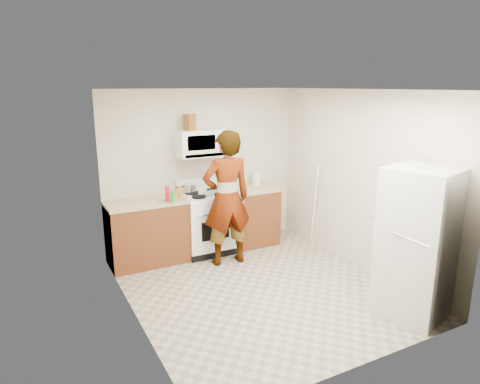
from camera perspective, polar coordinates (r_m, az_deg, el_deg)
floor at (r=5.68m, az=2.69°, el=-12.64°), size 3.60×3.60×0.00m
back_wall at (r=6.80m, az=-4.85°, el=3.00°), size 3.20×0.02×2.50m
right_wall at (r=6.18m, az=15.66°, el=1.39°), size 0.02×3.60×2.50m
cabinet_left at (r=6.41m, az=-12.26°, el=-5.40°), size 1.12×0.62×0.90m
counter_left at (r=6.27m, az=-12.48°, el=-1.37°), size 1.14×0.64×0.03m
cabinet_right at (r=7.02m, az=1.37°, el=-3.32°), size 0.80×0.62×0.90m
counter_right at (r=6.90m, az=1.39°, el=0.39°), size 0.82×0.64×0.03m
gas_range at (r=6.68m, az=-4.47°, el=-3.98°), size 0.76×0.65×1.13m
microwave at (r=6.52m, az=-5.12°, el=6.53°), size 0.76×0.38×0.40m
person at (r=6.10m, az=-1.79°, el=-0.87°), size 0.75×0.52×1.96m
fridge at (r=5.17m, az=22.60°, el=-6.29°), size 0.86×0.86×1.70m
kettle at (r=7.12m, az=2.19°, el=1.75°), size 0.19×0.19×0.19m
jug at (r=6.39m, az=-6.75°, el=9.22°), size 0.18×0.18×0.24m
saucepan at (r=6.63m, az=-6.76°, el=0.53°), size 0.20×0.20×0.11m
tray at (r=6.51m, az=-3.76°, el=-0.14°), size 0.28×0.22×0.05m
bottle_spray at (r=6.19m, az=-9.64°, el=-0.22°), size 0.07×0.07×0.22m
bottle_hot_sauce at (r=6.33m, az=-8.00°, el=-0.04°), size 0.07×0.07×0.18m
bottle_green_cap at (r=6.07m, az=-8.98°, el=-0.70°), size 0.05×0.05×0.17m
pot_lid at (r=6.21m, az=-10.00°, el=-1.18°), size 0.26×0.26×0.01m
broom at (r=6.97m, az=9.93°, el=-1.64°), size 0.14×0.29×1.36m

